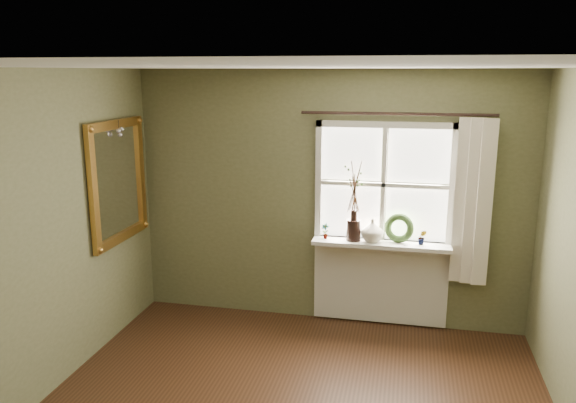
# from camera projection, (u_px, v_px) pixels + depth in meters

# --- Properties ---
(ceiling) EXTENTS (4.50, 4.50, 0.00)m
(ceiling) POSITION_uv_depth(u_px,v_px,m) (277.00, 66.00, 3.28)
(ceiling) COLOR silver
(ceiling) RESTS_ON ground
(wall_back) EXTENTS (4.00, 0.10, 2.60)m
(wall_back) POSITION_uv_depth(u_px,v_px,m) (329.00, 198.00, 5.77)
(wall_back) COLOR #616341
(wall_back) RESTS_ON ground
(window_frame) EXTENTS (1.36, 0.06, 1.24)m
(window_frame) POSITION_uv_depth(u_px,v_px,m) (384.00, 185.00, 5.54)
(window_frame) COLOR silver
(window_frame) RESTS_ON wall_back
(window_sill) EXTENTS (1.36, 0.26, 0.04)m
(window_sill) POSITION_uv_depth(u_px,v_px,m) (381.00, 244.00, 5.57)
(window_sill) COLOR silver
(window_sill) RESTS_ON wall_back
(window_apron) EXTENTS (1.36, 0.04, 0.88)m
(window_apron) POSITION_uv_depth(u_px,v_px,m) (380.00, 282.00, 5.78)
(window_apron) COLOR silver
(window_apron) RESTS_ON ground
(dark_jug) EXTENTS (0.15, 0.15, 0.21)m
(dark_jug) POSITION_uv_depth(u_px,v_px,m) (354.00, 230.00, 5.60)
(dark_jug) COLOR black
(dark_jug) RESTS_ON window_sill
(cream_vase) EXTENTS (0.24, 0.24, 0.23)m
(cream_vase) POSITION_uv_depth(u_px,v_px,m) (372.00, 230.00, 5.56)
(cream_vase) COLOR beige
(cream_vase) RESTS_ON window_sill
(wreath) EXTENTS (0.31, 0.18, 0.30)m
(wreath) POSITION_uv_depth(u_px,v_px,m) (399.00, 231.00, 5.54)
(wreath) COLOR #304B21
(wreath) RESTS_ON window_sill
(potted_plant_left) EXTENTS (0.09, 0.08, 0.16)m
(potted_plant_left) POSITION_uv_depth(u_px,v_px,m) (325.00, 231.00, 5.67)
(potted_plant_left) COLOR #304B21
(potted_plant_left) RESTS_ON window_sill
(potted_plant_right) EXTENTS (0.09, 0.08, 0.15)m
(potted_plant_right) POSITION_uv_depth(u_px,v_px,m) (422.00, 237.00, 5.47)
(potted_plant_right) COLOR #304B21
(potted_plant_right) RESTS_ON window_sill
(curtain) EXTENTS (0.36, 0.12, 1.59)m
(curtain) POSITION_uv_depth(u_px,v_px,m) (472.00, 202.00, 5.30)
(curtain) COLOR beige
(curtain) RESTS_ON wall_back
(curtain_rod) EXTENTS (1.84, 0.03, 0.03)m
(curtain_rod) POSITION_uv_depth(u_px,v_px,m) (397.00, 114.00, 5.31)
(curtain_rod) COLOR black
(curtain_rod) RESTS_ON wall_back
(gilt_mirror) EXTENTS (0.10, 1.00, 1.19)m
(gilt_mirror) POSITION_uv_depth(u_px,v_px,m) (118.00, 181.00, 5.44)
(gilt_mirror) COLOR white
(gilt_mirror) RESTS_ON wall_left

